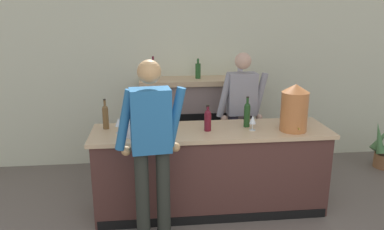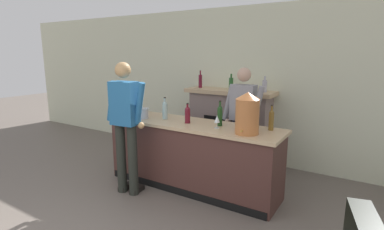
# 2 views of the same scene
# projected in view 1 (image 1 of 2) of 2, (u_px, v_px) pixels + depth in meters

# --- Properties ---
(wall_back_panel) EXTENTS (12.00, 0.07, 2.75)m
(wall_back_panel) POSITION_uv_depth(u_px,v_px,m) (203.00, 71.00, 5.52)
(wall_back_panel) COLOR beige
(wall_back_panel) RESTS_ON ground_plane
(bar_counter) EXTENTS (2.63, 0.71, 0.97)m
(bar_counter) POSITION_uv_depth(u_px,v_px,m) (211.00, 170.00, 4.26)
(bar_counter) COLOR #4B2C27
(bar_counter) RESTS_ON ground_plane
(fireplace_stone) EXTENTS (1.60, 0.52, 1.63)m
(fireplace_stone) POSITION_uv_depth(u_px,v_px,m) (196.00, 122.00, 5.45)
(fireplace_stone) COLOR gray
(fireplace_stone) RESTS_ON ground_plane
(person_customer) EXTENTS (0.66, 0.33, 1.84)m
(person_customer) POSITION_uv_depth(u_px,v_px,m) (151.00, 148.00, 3.43)
(person_customer) COLOR #252923
(person_customer) RESTS_ON ground_plane
(person_bartender) EXTENTS (0.66, 0.30, 1.74)m
(person_bartender) POSITION_uv_depth(u_px,v_px,m) (241.00, 113.00, 4.82)
(person_bartender) COLOR #383647
(person_bartender) RESTS_ON ground_plane
(copper_dispenser) EXTENTS (0.30, 0.33, 0.52)m
(copper_dispenser) POSITION_uv_depth(u_px,v_px,m) (294.00, 108.00, 4.03)
(copper_dispenser) COLOR #B66B38
(copper_dispenser) RESTS_ON bar_counter
(ice_bucket_steel) EXTENTS (0.22, 0.22, 0.15)m
(ice_bucket_steel) POSITION_uv_depth(u_px,v_px,m) (136.00, 129.00, 3.90)
(ice_bucket_steel) COLOR silver
(ice_bucket_steel) RESTS_ON bar_counter
(wine_bottle_riesling_slim) EXTENTS (0.07, 0.07, 0.33)m
(wine_bottle_riesling_slim) POSITION_uv_depth(u_px,v_px,m) (300.00, 110.00, 4.39)
(wine_bottle_riesling_slim) COLOR brown
(wine_bottle_riesling_slim) RESTS_ON bar_counter
(wine_bottle_port_short) EXTENTS (0.08, 0.08, 0.29)m
(wine_bottle_port_short) POSITION_uv_depth(u_px,v_px,m) (208.00, 119.00, 4.05)
(wine_bottle_port_short) COLOR maroon
(wine_bottle_port_short) RESTS_ON bar_counter
(wine_bottle_merlot_tall) EXTENTS (0.07, 0.07, 0.35)m
(wine_bottle_merlot_tall) POSITION_uv_depth(u_px,v_px,m) (247.00, 114.00, 4.19)
(wine_bottle_merlot_tall) COLOR #1C411A
(wine_bottle_merlot_tall) RESTS_ON bar_counter
(wine_bottle_burgundy_dark) EXTENTS (0.08, 0.08, 0.33)m
(wine_bottle_burgundy_dark) POSITION_uv_depth(u_px,v_px,m) (168.00, 118.00, 4.05)
(wine_bottle_burgundy_dark) COLOR #A6BEB6
(wine_bottle_burgundy_dark) RESTS_ON bar_counter
(wine_bottle_cabernet_heavy) EXTENTS (0.07, 0.07, 0.34)m
(wine_bottle_cabernet_heavy) POSITION_uv_depth(u_px,v_px,m) (105.00, 116.00, 4.12)
(wine_bottle_cabernet_heavy) COLOR brown
(wine_bottle_cabernet_heavy) RESTS_ON bar_counter
(wine_glass_back_row) EXTENTS (0.08, 0.08, 0.17)m
(wine_glass_back_row) POSITION_uv_depth(u_px,v_px,m) (253.00, 120.00, 4.07)
(wine_glass_back_row) COLOR silver
(wine_glass_back_row) RESTS_ON bar_counter
(wine_glass_mid_counter) EXTENTS (0.08, 0.08, 0.17)m
(wine_glass_mid_counter) POSITION_uv_depth(u_px,v_px,m) (119.00, 123.00, 3.97)
(wine_glass_mid_counter) COLOR silver
(wine_glass_mid_counter) RESTS_ON bar_counter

